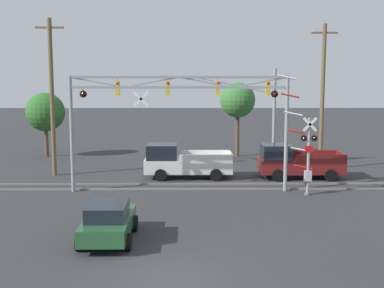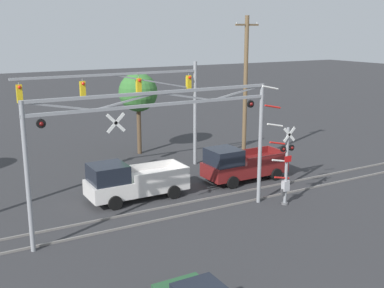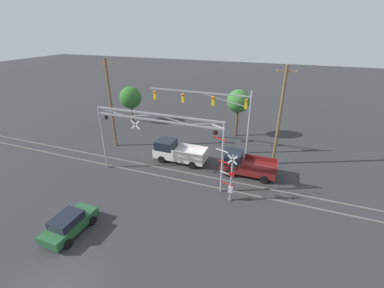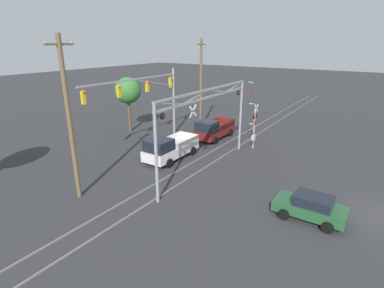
{
  "view_description": "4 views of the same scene",
  "coord_description": "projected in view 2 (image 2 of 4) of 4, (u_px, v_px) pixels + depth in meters",
  "views": [
    {
      "loc": [
        0.41,
        -14.17,
        6.05
      ],
      "look_at": [
        0.7,
        11.95,
        2.69
      ],
      "focal_mm": 45.0,
      "sensor_mm": 36.0,
      "label": 1
    },
    {
      "loc": [
        -9.35,
        -7.36,
        9.13
      ],
      "look_at": [
        1.42,
        11.52,
        3.91
      ],
      "focal_mm": 45.0,
      "sensor_mm": 36.0,
      "label": 2
    },
    {
      "loc": [
        10.08,
        -6.07,
        13.09
      ],
      "look_at": [
        2.17,
        15.03,
        2.67
      ],
      "focal_mm": 24.0,
      "sensor_mm": 36.0,
      "label": 3
    },
    {
      "loc": [
        -18.66,
        1.06,
        9.59
      ],
      "look_at": [
        -0.76,
        13.03,
        2.24
      ],
      "focal_mm": 28.0,
      "sensor_mm": 36.0,
      "label": 4
    }
  ],
  "objects": [
    {
      "name": "rail_track_near",
      "position": [
        157.0,
        221.0,
        23.36
      ],
      "size": [
        80.0,
        0.08,
        0.1
      ],
      "primitive_type": "cube",
      "color": "gray",
      "rests_on": "ground_plane"
    },
    {
      "name": "rail_track_far",
      "position": [
        145.0,
        211.0,
        24.57
      ],
      "size": [
        80.0,
        0.08,
        0.1
      ],
      "primitive_type": "cube",
      "color": "gray",
      "rests_on": "ground_plane"
    },
    {
      "name": "pickup_truck_lead",
      "position": [
        131.0,
        182.0,
        26.19
      ],
      "size": [
        5.51,
        2.34,
        2.16
      ],
      "color": "silver",
      "rests_on": "ground_plane"
    },
    {
      "name": "pickup_truck_following",
      "position": [
        240.0,
        165.0,
        29.46
      ],
      "size": [
        5.25,
        2.34,
        2.16
      ],
      "color": "maroon",
      "rests_on": "ground_plane"
    },
    {
      "name": "traffic_signal_span",
      "position": [
        149.0,
        96.0,
        30.49
      ],
      "size": [
        11.86,
        0.39,
        7.03
      ],
      "color": "gray",
      "rests_on": "ground_plane"
    },
    {
      "name": "background_tree_beyond_span",
      "position": [
        138.0,
        93.0,
        35.09
      ],
      "size": [
        2.85,
        2.85,
        6.05
      ],
      "color": "brown",
      "rests_on": "ground_plane"
    },
    {
      "name": "utility_pole_right",
      "position": [
        245.0,
        90.0,
        32.28
      ],
      "size": [
        1.8,
        0.28,
        9.97
      ],
      "color": "brown",
      "rests_on": "ground_plane"
    },
    {
      "name": "crossing_gantry",
      "position": [
        158.0,
        128.0,
        22.03
      ],
      "size": [
        12.04,
        0.26,
        6.39
      ],
      "color": "gray",
      "rests_on": "ground_plane"
    },
    {
      "name": "crossing_signal_mast",
      "position": [
        285.0,
        165.0,
        25.07
      ],
      "size": [
        2.2,
        0.35,
        6.46
      ],
      "color": "gray",
      "rests_on": "ground_plane"
    }
  ]
}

